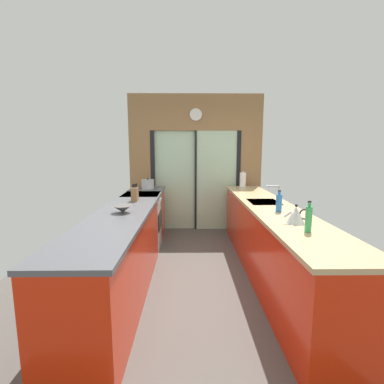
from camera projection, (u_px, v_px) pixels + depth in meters
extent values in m
cube|color=#4C4742|center=(199.00, 265.00, 3.95)|extent=(5.04, 7.60, 0.02)
cube|color=olive|center=(196.00, 112.00, 5.37)|extent=(2.64, 0.08, 0.70)
cube|color=#B2D1AD|center=(175.00, 181.00, 5.59)|extent=(0.80, 0.02, 2.00)
cube|color=#B2D1AD|center=(216.00, 181.00, 5.56)|extent=(0.80, 0.02, 2.00)
cube|color=black|center=(153.00, 181.00, 5.57)|extent=(0.08, 0.10, 2.00)
cube|color=black|center=(238.00, 181.00, 5.59)|extent=(0.08, 0.10, 2.00)
cube|color=black|center=(196.00, 181.00, 5.58)|extent=(0.04, 0.10, 2.00)
cube|color=olive|center=(141.00, 181.00, 5.56)|extent=(0.42, 0.08, 2.00)
cube|color=olive|center=(250.00, 181.00, 5.59)|extent=(0.42, 0.08, 2.00)
cylinder|color=white|center=(196.00, 115.00, 5.32)|extent=(0.22, 0.03, 0.22)
torus|color=beige|center=(196.00, 115.00, 5.32)|extent=(0.24, 0.02, 0.24)
cube|color=red|center=(118.00, 261.00, 2.96)|extent=(0.58, 2.55, 0.88)
cube|color=red|center=(148.00, 214.00, 5.13)|extent=(0.58, 0.65, 0.88)
cube|color=#4C4C51|center=(129.00, 207.00, 3.51)|extent=(0.62, 3.80, 0.04)
cube|color=red|center=(269.00, 241.00, 3.60)|extent=(0.58, 3.80, 0.88)
cube|color=tan|center=(271.00, 207.00, 3.53)|extent=(0.62, 3.80, 0.04)
cube|color=#B7BABC|center=(264.00, 204.00, 3.78)|extent=(0.40, 0.48, 0.05)
cylinder|color=#B7BABC|center=(279.00, 194.00, 3.76)|extent=(0.02, 0.02, 0.23)
cylinder|color=#B7BABC|center=(272.00, 186.00, 3.74)|extent=(0.18, 0.02, 0.02)
cube|color=#B7BABC|center=(142.00, 223.00, 4.52)|extent=(0.58, 0.60, 0.88)
cube|color=black|center=(160.00, 220.00, 4.51)|extent=(0.01, 0.48, 0.28)
cube|color=black|center=(141.00, 195.00, 4.44)|extent=(0.58, 0.60, 0.03)
cylinder|color=#B7BABC|center=(159.00, 203.00, 4.29)|extent=(0.02, 0.04, 0.04)
cylinder|color=#B7BABC|center=(160.00, 201.00, 4.46)|extent=(0.02, 0.04, 0.04)
cylinder|color=#B7BABC|center=(161.00, 199.00, 4.64)|extent=(0.02, 0.04, 0.04)
cylinder|color=#514C47|center=(123.00, 213.00, 3.11)|extent=(0.10, 0.10, 0.01)
cone|color=#514C47|center=(123.00, 209.00, 3.10)|extent=(0.21, 0.21, 0.08)
cube|color=brown|center=(135.00, 194.00, 3.81)|extent=(0.08, 0.14, 0.19)
cylinder|color=black|center=(133.00, 186.00, 3.79)|extent=(0.02, 0.02, 0.06)
cylinder|color=black|center=(134.00, 186.00, 3.79)|extent=(0.02, 0.02, 0.06)
cylinder|color=black|center=(135.00, 186.00, 3.79)|extent=(0.02, 0.02, 0.06)
cylinder|color=black|center=(137.00, 186.00, 3.79)|extent=(0.02, 0.02, 0.07)
cylinder|color=#B7BABC|center=(148.00, 184.00, 5.03)|extent=(0.23, 0.23, 0.16)
cylinder|color=#B7BABC|center=(148.00, 180.00, 5.02)|extent=(0.23, 0.23, 0.01)
sphere|color=black|center=(148.00, 179.00, 5.02)|extent=(0.03, 0.03, 0.03)
cone|color=#B7BABC|center=(296.00, 215.00, 2.65)|extent=(0.18, 0.18, 0.17)
sphere|color=black|center=(296.00, 205.00, 2.64)|extent=(0.03, 0.03, 0.03)
cylinder|color=#B7BABC|center=(288.00, 214.00, 2.65)|extent=(0.08, 0.02, 0.07)
torus|color=black|center=(304.00, 214.00, 2.65)|extent=(0.11, 0.01, 0.11)
cylinder|color=#339E56|center=(308.00, 219.00, 2.37)|extent=(0.06, 0.06, 0.22)
cylinder|color=#339E56|center=(309.00, 204.00, 2.35)|extent=(0.03, 0.03, 0.04)
cylinder|color=black|center=(310.00, 202.00, 2.35)|extent=(0.03, 0.03, 0.01)
cylinder|color=#286BB7|center=(279.00, 203.00, 3.14)|extent=(0.07, 0.07, 0.20)
cylinder|color=#286BB7|center=(279.00, 193.00, 3.13)|extent=(0.03, 0.03, 0.04)
cylinder|color=black|center=(279.00, 191.00, 3.12)|extent=(0.04, 0.04, 0.01)
cylinder|color=#B7BABC|center=(243.00, 187.00, 5.25)|extent=(0.13, 0.13, 0.01)
cylinder|color=white|center=(243.00, 180.00, 5.23)|extent=(0.12, 0.12, 0.27)
sphere|color=#B7BABC|center=(243.00, 172.00, 5.21)|extent=(0.03, 0.03, 0.03)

